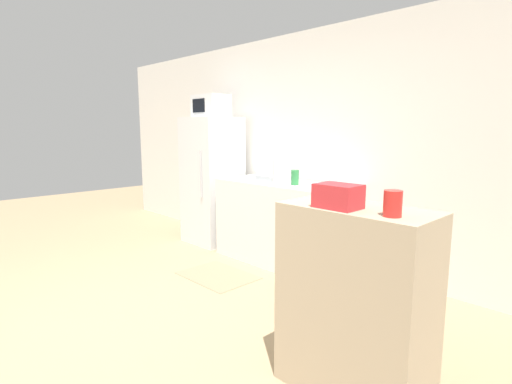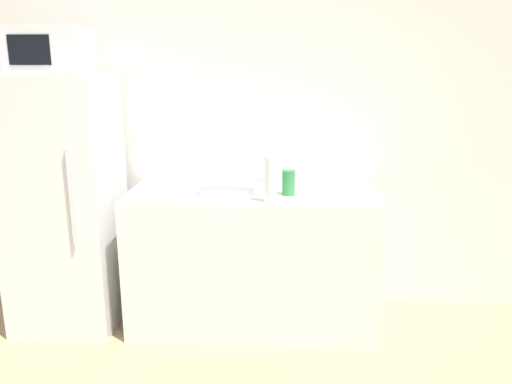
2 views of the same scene
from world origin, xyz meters
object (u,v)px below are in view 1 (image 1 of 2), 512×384
Objects in this scene: basket at (338,196)px; microwave at (211,106)px; bottle_tall at (276,173)px; jar at (393,204)px; bottle_short at (295,177)px; refrigerator at (212,181)px.

microwave is at bearing 153.46° from basket.
basket reaches higher than bottle_tall.
basket and jar have the same top height.
basket reaches higher than bottle_short.
refrigerator is at bearing 170.64° from bottle_tall.
bottle_short is at bearing 136.34° from basket.
microwave is 1.68m from bottle_short.
refrigerator reaches higher than bottle_short.
microwave reaches higher than bottle_tall.
microwave is 2.81× the size of bottle_short.
bottle_tall is at bearing -9.31° from microwave.
jar is (3.30, -1.49, -0.65)m from microwave.
bottle_tall is (1.36, -0.22, -0.74)m from microwave.
refrigerator is 0.97m from microwave.
bottle_tall is (1.36, -0.22, 0.23)m from refrigerator.
refrigerator is 3.68× the size of microwave.
jar is at bearing -24.28° from refrigerator.
jar reaches higher than bottle_short.
jar is at bearing -33.14° from bottle_tall.
jar is (0.30, 0.01, -0.00)m from basket.
refrigerator reaches higher than basket.
microwave reaches higher than refrigerator.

